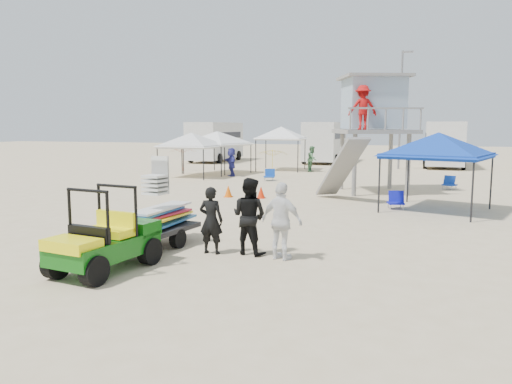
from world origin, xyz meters
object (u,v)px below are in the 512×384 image
(lifeguard_tower, at_px, (373,108))
(canopy_blue, at_px, (439,137))
(surf_trailer, at_px, (159,214))
(utility_cart, at_px, (102,233))
(man_left, at_px, (211,220))

(lifeguard_tower, height_order, canopy_blue, lifeguard_tower)
(surf_trailer, xyz_separation_m, lifeguard_tower, (3.99, 12.11, 2.97))
(surf_trailer, distance_m, canopy_blue, 10.24)
(surf_trailer, relative_size, canopy_blue, 0.60)
(surf_trailer, bearing_deg, utility_cart, -90.07)
(surf_trailer, bearing_deg, lifeguard_tower, 71.74)
(surf_trailer, height_order, canopy_blue, canopy_blue)
(surf_trailer, distance_m, man_left, 1.55)
(lifeguard_tower, bearing_deg, canopy_blue, -59.67)
(man_left, bearing_deg, utility_cart, 51.70)
(utility_cart, bearing_deg, canopy_blue, 56.20)
(utility_cart, height_order, canopy_blue, canopy_blue)
(man_left, bearing_deg, canopy_blue, -124.51)
(surf_trailer, height_order, lifeguard_tower, lifeguard_tower)
(utility_cart, bearing_deg, man_left, 53.21)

